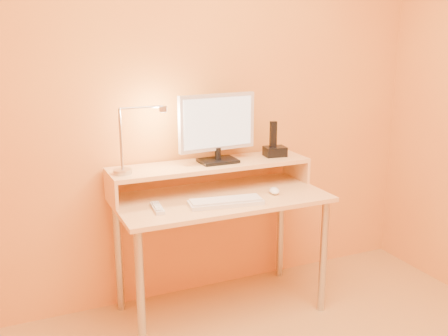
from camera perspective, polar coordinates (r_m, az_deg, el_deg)
name	(u,v)px	position (r m, az deg, el deg)	size (l,w,h in m)	color
wall_back	(199,97)	(3.08, -2.80, 7.97)	(3.00, 0.04, 2.50)	orange
desk_leg_fl	(141,294)	(2.67, -9.34, -13.78)	(0.04, 0.04, 0.69)	#B1B1B5
desk_leg_fr	(323,257)	(3.09, 11.08, -9.73)	(0.04, 0.04, 0.69)	#B1B1B5
desk_leg_bl	(118,256)	(3.10, -11.75, -9.63)	(0.04, 0.04, 0.69)	#B1B1B5
desk_leg_br	(281,228)	(3.47, 6.35, -6.71)	(0.04, 0.04, 0.69)	#B1B1B5
desk_lower	(221,198)	(2.91, -0.38, -3.40)	(1.20, 0.60, 0.03)	#EBBD7B
shelf_riser_left	(111,190)	(2.85, -12.57, -2.43)	(0.02, 0.30, 0.14)	#EBBD7B
shelf_riser_right	(296,168)	(3.28, 8.07, 0.01)	(0.02, 0.30, 0.14)	#EBBD7B
desk_shelf	(210,165)	(2.99, -1.53, 0.33)	(1.20, 0.30, 0.03)	#EBBD7B
monitor_foot	(218,161)	(3.01, -0.69, 0.82)	(0.22, 0.16, 0.02)	black
monitor_neck	(218,153)	(3.00, -0.69, 1.64)	(0.04, 0.04, 0.07)	black
monitor_panel	(217,122)	(2.97, -0.78, 5.16)	(0.48, 0.04, 0.33)	silver
monitor_back	(215,122)	(2.99, -0.96, 5.23)	(0.44, 0.01, 0.28)	black
monitor_screen	(218,123)	(2.95, -0.64, 5.10)	(0.44, 0.00, 0.29)	silver
lamp_base	(122,172)	(2.81, -11.31, -0.40)	(0.10, 0.10, 0.03)	#B1B1B5
lamp_post	(121,140)	(2.77, -11.50, 3.15)	(0.01, 0.01, 0.33)	#B1B1B5
lamp_arm	(142,107)	(2.77, -9.23, 6.72)	(0.01, 0.01, 0.24)	#B1B1B5
lamp_head	(163,109)	(2.80, -6.84, 6.60)	(0.04, 0.04, 0.03)	#B1B1B5
lamp_bulb	(163,112)	(2.80, -6.83, 6.27)	(0.03, 0.03, 0.00)	#FFEAC6
phone_dock	(275,151)	(3.17, 5.73, 1.86)	(0.13, 0.10, 0.06)	black
phone_handset	(273,134)	(3.14, 5.54, 3.80)	(0.04, 0.03, 0.16)	black
phone_led	(285,152)	(3.15, 6.90, 1.75)	(0.01, 0.00, 0.04)	blue
keyboard	(226,203)	(2.75, 0.22, -3.91)	(0.40, 0.13, 0.02)	silver
mouse	(274,191)	(2.95, 5.68, -2.55)	(0.06, 0.10, 0.03)	white
remote_control	(157,208)	(2.70, -7.50, -4.48)	(0.05, 0.18, 0.02)	silver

